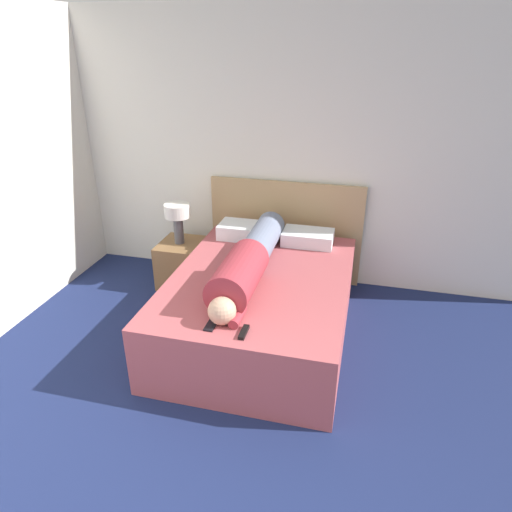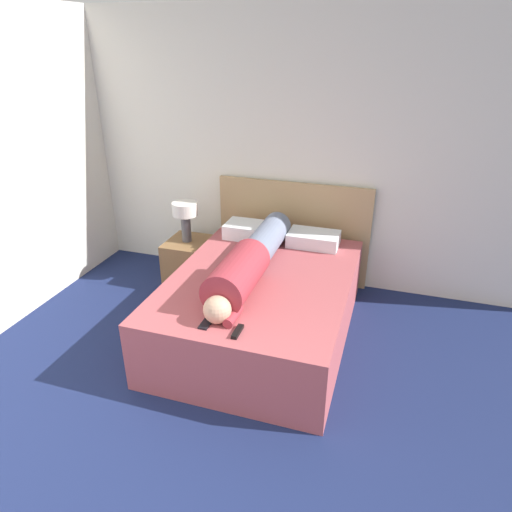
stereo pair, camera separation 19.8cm
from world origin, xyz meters
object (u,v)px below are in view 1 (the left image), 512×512
object	(u,v)px
cell_phone	(211,326)
nightstand	(181,263)
pillow_near_headboard	(245,231)
bed	(260,305)
person_lying	(248,261)
tv_remote	(244,332)
table_lamp	(178,215)
pillow_second	(308,238)

from	to	relation	value
cell_phone	nightstand	bearing A→B (deg)	120.10
nightstand	pillow_near_headboard	world-z (taller)	pillow_near_headboard
bed	cell_phone	distance (m)	0.84
nightstand	cell_phone	size ratio (longest dim) A/B	3.63
person_lying	tv_remote	distance (m)	0.79
tv_remote	cell_phone	bearing A→B (deg)	173.41
pillow_near_headboard	tv_remote	world-z (taller)	pillow_near_headboard
cell_phone	bed	bearing A→B (deg)	78.69
table_lamp	tv_remote	xyz separation A→B (m)	(1.08, -1.48, -0.18)
tv_remote	cell_phone	size ratio (longest dim) A/B	1.15
person_lying	tv_remote	size ratio (longest dim) A/B	10.90
nightstand	pillow_second	size ratio (longest dim) A/B	1.01
nightstand	tv_remote	world-z (taller)	tv_remote
cell_phone	pillow_near_headboard	bearing A→B (deg)	96.77
pillow_second	pillow_near_headboard	bearing A→B (deg)	180.00
nightstand	bed	bearing A→B (deg)	-34.28
pillow_second	tv_remote	bearing A→B (deg)	-97.18
table_lamp	cell_phone	size ratio (longest dim) A/B	3.11
bed	tv_remote	xyz separation A→B (m)	(0.08, -0.80, 0.29)
bed	cell_phone	size ratio (longest dim) A/B	14.81
pillow_near_headboard	nightstand	bearing A→B (deg)	-174.41
pillow_second	tv_remote	world-z (taller)	pillow_second
bed	table_lamp	xyz separation A→B (m)	(-0.99, 0.68, 0.47)
tv_remote	person_lying	bearing A→B (deg)	102.78
table_lamp	bed	bearing A→B (deg)	-34.28
pillow_near_headboard	cell_phone	distance (m)	1.53
table_lamp	person_lying	xyz separation A→B (m)	(0.90, -0.71, -0.05)
bed	tv_remote	bearing A→B (deg)	-84.09
bed	person_lying	size ratio (longest dim) A/B	1.18
bed	nightstand	distance (m)	1.20
bed	cell_phone	world-z (taller)	cell_phone
nightstand	pillow_near_headboard	size ratio (longest dim) A/B	0.96
bed	pillow_second	xyz separation A→B (m)	(0.28, 0.74, 0.34)
table_lamp	tv_remote	world-z (taller)	table_lamp
nightstand	pillow_near_headboard	distance (m)	0.77
pillow_near_headboard	table_lamp	bearing A→B (deg)	-174.41
person_lying	nightstand	bearing A→B (deg)	141.70
nightstand	person_lying	world-z (taller)	person_lying
pillow_near_headboard	tv_remote	distance (m)	1.60
bed	pillow_near_headboard	xyz separation A→B (m)	(-0.33, 0.74, 0.35)
person_lying	pillow_near_headboard	size ratio (longest dim) A/B	3.33
person_lying	cell_phone	size ratio (longest dim) A/B	12.57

